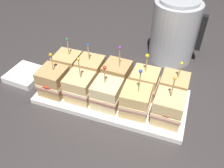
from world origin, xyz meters
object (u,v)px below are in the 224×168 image
at_px(serving_platter, 112,97).
at_px(sandwich_front_left, 80,87).
at_px(sandwich_back_left, 91,71).
at_px(sandwich_back_right, 145,83).
at_px(sandwich_front_far_right, 168,108).
at_px(kettle_steel, 174,31).
at_px(sandwich_front_right, 136,101).
at_px(sandwich_back_center, 118,76).
at_px(sandwich_front_far_left, 54,81).
at_px(sandwich_back_far_right, 173,88).
at_px(sandwich_front_center, 107,94).
at_px(napkin_stack, 26,75).
at_px(sandwich_back_far_left, 68,65).

distance_m(serving_platter, sandwich_front_left, 0.12).
distance_m(sandwich_back_left, sandwich_back_right, 0.20).
bearing_deg(sandwich_front_far_right, serving_platter, 166.61).
height_order(sandwich_front_far_right, kettle_steel, kettle_steel).
xyz_separation_m(serving_platter, sandwich_front_right, (0.09, -0.05, 0.05)).
relative_size(serving_platter, sandwich_back_left, 3.22).
bearing_deg(sandwich_back_center, sandwich_front_far_left, -152.56).
relative_size(sandwich_front_right, sandwich_back_left, 1.07).
bearing_deg(sandwich_back_left, sandwich_back_center, 2.54).
xyz_separation_m(serving_platter, sandwich_back_far_right, (0.20, 0.05, 0.06)).
bearing_deg(sandwich_front_center, sandwich_front_far_right, 0.26).
xyz_separation_m(sandwich_front_far_left, sandwich_front_center, (0.19, 0.00, -0.00)).
bearing_deg(sandwich_back_right, kettle_steel, 80.52).
height_order(sandwich_front_far_left, sandwich_front_center, sandwich_front_far_left).
bearing_deg(napkin_stack, sandwich_front_right, -5.91).
relative_size(serving_platter, sandwich_front_left, 3.06).
distance_m(sandwich_back_far_right, kettle_steel, 0.29).
xyz_separation_m(sandwich_front_right, sandwich_front_far_right, (0.10, 0.00, 0.00)).
distance_m(sandwich_front_center, sandwich_back_left, 0.14).
bearing_deg(sandwich_back_right, sandwich_front_right, -93.32).
xyz_separation_m(sandwich_front_center, sandwich_back_right, (0.10, 0.09, 0.00)).
bearing_deg(napkin_stack, sandwich_back_left, 10.31).
height_order(sandwich_front_far_right, sandwich_back_left, sandwich_front_far_right).
xyz_separation_m(sandwich_front_far_right, sandwich_back_far_left, (-0.39, 0.10, -0.00)).
bearing_deg(sandwich_back_left, sandwich_back_right, 0.39).
xyz_separation_m(sandwich_front_far_left, sandwich_front_right, (0.29, 0.00, -0.00)).
bearing_deg(sandwich_front_far_left, sandwich_front_left, 2.81).
bearing_deg(sandwich_front_far_left, kettle_steel, 48.31).
distance_m(sandwich_back_far_left, sandwich_back_far_right, 0.39).
height_order(sandwich_front_far_left, kettle_steel, kettle_steel).
bearing_deg(sandwich_front_far_left, sandwich_front_far_right, 0.61).
height_order(sandwich_front_left, kettle_steel, kettle_steel).
height_order(serving_platter, sandwich_back_right, sandwich_back_right).
distance_m(sandwich_front_right, sandwich_back_center, 0.13).
distance_m(sandwich_front_center, sandwich_back_far_right, 0.22).
xyz_separation_m(sandwich_back_far_right, kettle_steel, (-0.05, 0.28, 0.06)).
relative_size(sandwich_front_far_right, sandwich_back_right, 1.05).
height_order(sandwich_back_right, sandwich_back_far_right, sandwich_back_right).
height_order(sandwich_front_far_left, sandwich_back_far_right, sandwich_front_far_left).
bearing_deg(sandwich_front_center, kettle_steel, 68.79).
distance_m(sandwich_front_right, sandwich_front_far_right, 0.10).
xyz_separation_m(sandwich_front_center, kettle_steel, (0.15, 0.38, 0.06)).
relative_size(sandwich_front_left, sandwich_back_right, 1.06).
height_order(sandwich_front_far_left, sandwich_back_right, same).
xyz_separation_m(sandwich_front_left, sandwich_back_center, (0.10, 0.10, 0.00)).
bearing_deg(sandwich_back_far_right, sandwich_back_far_left, 179.66).
bearing_deg(napkin_stack, kettle_steel, 33.43).
relative_size(sandwich_front_left, sandwich_back_center, 0.97).
relative_size(sandwich_front_far_left, sandwich_front_right, 0.93).
bearing_deg(sandwich_back_center, kettle_steel, 62.71).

